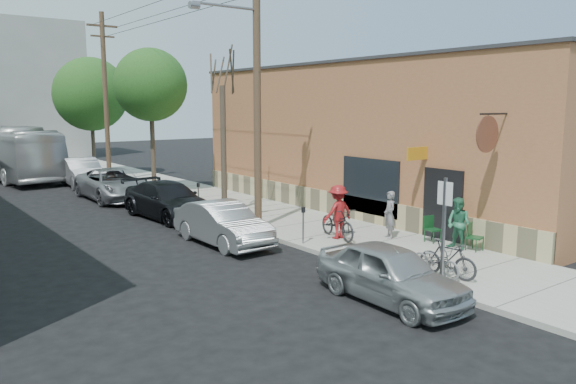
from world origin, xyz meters
TOP-DOWN VIEW (x-y plane):
  - ground at (0.00, 0.00)m, footprint 120.00×120.00m
  - sidewalk at (4.25, 11.00)m, footprint 4.50×58.00m
  - cafe_building at (8.99, 4.99)m, footprint 6.60×20.20m
  - sign_post at (2.35, -4.21)m, footprint 0.07×0.45m
  - parking_meter_near at (2.25, 1.41)m, footprint 0.14×0.14m
  - parking_meter_far at (2.25, 8.82)m, footprint 0.14×0.14m
  - utility_pole_near at (2.39, 4.42)m, footprint 3.57×0.28m
  - utility_pole_far at (2.45, 20.65)m, footprint 1.80×0.28m
  - tree_bare at (2.80, 7.52)m, footprint 0.24×0.24m
  - tree_leafy_mid at (2.80, 14.81)m, footprint 3.76×3.76m
  - tree_leafy_far at (2.80, 24.44)m, footprint 4.77×4.77m
  - patio_chair_a at (5.88, -1.09)m, footprint 0.59×0.59m
  - patio_chair_b at (6.03, -2.63)m, footprint 0.63×0.63m
  - patron_grey at (5.14, 0.21)m, footprint 0.61×0.72m
  - patron_green at (5.74, -2.20)m, footprint 0.65×0.83m
  - cyclist at (3.66, 1.26)m, footprint 1.22×0.71m
  - cyclist_bike at (3.66, 1.26)m, footprint 1.12×2.19m
  - parked_bike_a at (3.00, -3.88)m, footprint 0.75×1.74m
  - parked_bike_b at (2.86, -3.62)m, footprint 0.64×1.64m
  - car_0 at (0.67, -3.98)m, footprint 1.81×4.23m
  - car_1 at (0.31, 3.43)m, footprint 1.61×4.45m
  - car_2 at (0.80, 8.78)m, footprint 2.53×5.43m
  - car_3 at (0.62, 14.76)m, footprint 2.69×5.72m
  - car_4 at (0.80, 20.64)m, footprint 2.10×5.18m
  - bus at (-1.83, 26.75)m, footprint 4.02×12.45m

SIDE VIEW (x-z plane):
  - ground at x=0.00m, z-range 0.00..0.00m
  - sidewalk at x=4.25m, z-range 0.00..0.15m
  - parked_bike_b at x=2.86m, z-range 0.15..1.00m
  - patio_chair_a at x=5.88m, z-range 0.15..1.03m
  - patio_chair_b at x=6.03m, z-range 0.15..1.03m
  - parked_bike_a at x=3.00m, z-range 0.15..1.16m
  - cyclist_bike at x=3.66m, z-range 0.15..1.25m
  - car_0 at x=0.67m, z-range 0.00..1.42m
  - car_1 at x=0.31m, z-range 0.00..1.46m
  - car_2 at x=0.80m, z-range 0.00..1.53m
  - car_3 at x=0.62m, z-range 0.00..1.58m
  - car_4 at x=0.80m, z-range 0.00..1.67m
  - patron_grey at x=5.14m, z-range 0.15..1.81m
  - parking_meter_near at x=2.25m, z-range 0.36..1.60m
  - parking_meter_far at x=2.25m, z-range 0.36..1.60m
  - patron_green at x=5.74m, z-range 0.15..1.83m
  - cyclist at x=3.66m, z-range 0.15..2.03m
  - bus at x=-1.83m, z-range 0.00..3.41m
  - sign_post at x=2.35m, z-range 0.43..3.23m
  - tree_bare at x=2.80m, z-range 0.15..5.56m
  - cafe_building at x=8.99m, z-range 0.00..6.61m
  - utility_pole_far at x=2.45m, z-range 0.34..10.34m
  - utility_pole_near at x=2.39m, z-range 0.41..10.41m
  - tree_leafy_far at x=2.80m, z-range 1.61..9.31m
  - tree_leafy_mid at x=2.80m, z-range 2.01..9.54m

